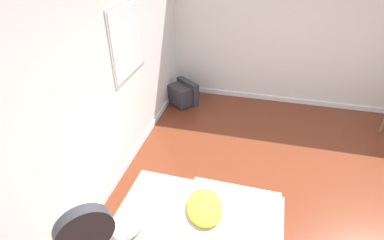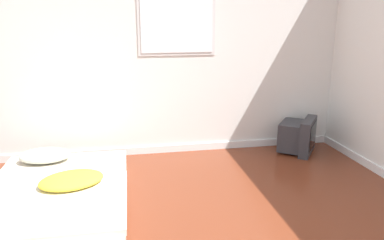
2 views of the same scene
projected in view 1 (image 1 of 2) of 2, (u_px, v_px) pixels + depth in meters
The scene contains 5 objects.
ground_plane at pixel (312, 201), 3.71m from camera, with size 20.00×20.00×0.00m, color maroon.
wall_back at pixel (111, 85), 3.53m from camera, with size 7.45×0.08×2.60m.
wall_right at pixel (315, 37), 5.10m from camera, with size 0.08×7.39×2.60m.
mattress_bed at pixel (198, 226), 3.26m from camera, with size 1.28×1.84×0.31m.
crt_tv at pixel (183, 94), 5.67m from camera, with size 0.60×0.62×0.44m.
Camera 1 is at (-2.86, 0.82, 2.85)m, focal length 28.00 mm.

